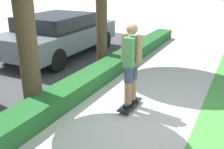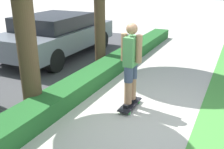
{
  "view_description": "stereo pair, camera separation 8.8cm",
  "coord_description": "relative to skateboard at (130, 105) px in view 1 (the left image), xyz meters",
  "views": [
    {
      "loc": [
        -4.06,
        -1.55,
        2.48
      ],
      "look_at": [
        0.13,
        0.6,
        0.74
      ],
      "focal_mm": 42.0,
      "sensor_mm": 36.0,
      "label": 1
    },
    {
      "loc": [
        -4.1,
        -1.47,
        2.48
      ],
      "look_at": [
        0.13,
        0.6,
        0.74
      ],
      "focal_mm": 42.0,
      "sensor_mm": 36.0,
      "label": 2
    }
  ],
  "objects": [
    {
      "name": "skater_person",
      "position": [
        -0.0,
        -0.0,
        0.88
      ],
      "size": [
        0.49,
        0.42,
        1.63
      ],
      "color": "black",
      "rests_on": "skateboard"
    },
    {
      "name": "skateboard",
      "position": [
        0.0,
        0.0,
        0.0
      ],
      "size": [
        0.76,
        0.24,
        0.09
      ],
      "color": "black",
      "rests_on": "ground_plane"
    },
    {
      "name": "hedge_row",
      "position": [
        -0.34,
        1.31,
        0.11
      ],
      "size": [
        14.35,
        0.6,
        0.37
      ],
      "color": "#236028",
      "rests_on": "ground_plane"
    },
    {
      "name": "ground_plane",
      "position": [
        -0.34,
        -0.29,
        -0.07
      ],
      "size": [
        60.0,
        60.0,
        0.0
      ],
      "primitive_type": "plane",
      "color": "#BCB7AD"
    },
    {
      "name": "parked_car_middle",
      "position": [
        2.43,
        3.63,
        0.67
      ],
      "size": [
        4.47,
        2.08,
        1.38
      ],
      "rotation": [
        0.0,
        0.0,
        0.02
      ],
      "color": "slate",
      "rests_on": "ground_plane"
    }
  ]
}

